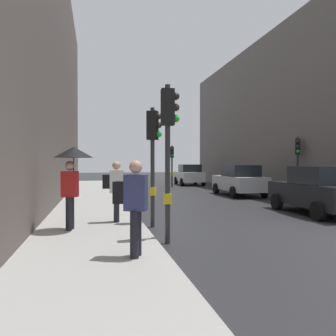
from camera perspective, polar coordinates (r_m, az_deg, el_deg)
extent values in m
cube|color=#A8A5A0|center=(13.48, -12.64, -6.85)|extent=(2.87, 40.00, 0.16)
cube|color=slate|center=(27.75, 25.57, 7.52)|extent=(12.00, 24.62, 10.29)
cylinder|color=#2D2D2D|center=(9.84, -2.64, 0.10)|extent=(0.12, 0.12, 3.50)
cube|color=black|center=(9.91, -2.65, 7.23)|extent=(0.38, 0.35, 0.84)
cube|color=yellow|center=(9.88, -2.64, -3.97)|extent=(0.23, 0.25, 0.24)
sphere|color=#2D231E|center=(9.88, -1.59, 8.77)|extent=(0.18, 0.18, 0.18)
sphere|color=#2D231E|center=(9.85, -1.59, 7.27)|extent=(0.18, 0.18, 0.18)
sphere|color=green|center=(9.82, -1.59, 5.76)|extent=(0.18, 0.18, 0.18)
cylinder|color=#2D2D2D|center=(26.04, 0.67, 0.28)|extent=(0.12, 0.12, 3.25)
cube|color=black|center=(26.05, 0.68, 2.71)|extent=(0.24, 0.30, 0.84)
cube|color=yellow|center=(26.05, 0.67, -0.98)|extent=(0.20, 0.16, 0.24)
sphere|color=#2D231E|center=(25.87, 0.78, 3.29)|extent=(0.18, 0.18, 0.18)
sphere|color=#2D231E|center=(25.86, 0.78, 2.72)|extent=(0.18, 0.18, 0.18)
sphere|color=green|center=(25.86, 0.78, 2.14)|extent=(0.18, 0.18, 0.18)
cylinder|color=#2D2D2D|center=(19.24, 21.13, 0.06)|extent=(0.12, 0.12, 3.27)
cube|color=black|center=(19.26, 21.15, 3.39)|extent=(0.35, 0.38, 0.84)
cube|color=yellow|center=(19.26, 21.12, -1.68)|extent=(0.25, 0.23, 0.24)
sphere|color=#2D231E|center=(19.09, 21.21, 4.19)|extent=(0.18, 0.18, 0.18)
sphere|color=#2D231E|center=(19.07, 21.21, 3.41)|extent=(0.18, 0.18, 0.18)
sphere|color=green|center=(19.06, 21.20, 2.63)|extent=(0.18, 0.18, 0.18)
cylinder|color=#2D2D2D|center=(7.80, -0.07, 0.62)|extent=(0.12, 0.12, 3.70)
cube|color=black|center=(7.90, -0.07, 10.29)|extent=(0.31, 0.26, 0.84)
cube|color=yellow|center=(7.84, -0.07, -5.23)|extent=(0.17, 0.21, 0.24)
sphere|color=#2D231E|center=(7.98, 1.31, 12.09)|extent=(0.18, 0.18, 0.18)
sphere|color=#2D231E|center=(7.94, 1.31, 10.25)|extent=(0.18, 0.18, 0.18)
sphere|color=green|center=(7.90, 1.31, 8.39)|extent=(0.18, 0.18, 0.18)
cube|color=black|center=(13.58, 24.06, -4.13)|extent=(1.95, 4.26, 0.80)
cube|color=black|center=(13.33, 24.68, -1.12)|extent=(1.67, 2.06, 0.64)
cylinder|color=black|center=(14.30, 17.98, -5.46)|extent=(0.24, 0.65, 0.64)
cylinder|color=black|center=(15.23, 23.97, -5.11)|extent=(0.24, 0.65, 0.64)
cylinder|color=black|center=(12.00, 24.13, -6.69)|extent=(0.24, 0.65, 0.64)
cube|color=silver|center=(28.99, 3.61, -1.45)|extent=(2.02, 4.29, 0.80)
cube|color=black|center=(28.73, 3.72, -0.03)|extent=(1.70, 2.08, 0.64)
cylinder|color=black|center=(30.15, 1.36, -2.12)|extent=(0.25, 0.65, 0.64)
cylinder|color=black|center=(30.53, 4.69, -2.09)|extent=(0.25, 0.65, 0.64)
cylinder|color=black|center=(27.50, 2.41, -2.41)|extent=(0.25, 0.65, 0.64)
cylinder|color=black|center=(27.92, 6.03, -2.36)|extent=(0.25, 0.65, 0.64)
cube|color=#BCBCC1|center=(19.82, 11.95, -2.53)|extent=(1.85, 4.22, 0.80)
cube|color=black|center=(19.57, 12.25, -0.46)|extent=(1.62, 2.02, 0.64)
cylinder|color=black|center=(20.77, 8.17, -3.47)|extent=(0.23, 0.64, 0.64)
cylinder|color=black|center=(21.45, 12.71, -3.35)|extent=(0.23, 0.64, 0.64)
cylinder|color=black|center=(18.26, 11.05, -4.07)|extent=(0.23, 0.64, 0.64)
cylinder|color=black|center=(19.03, 16.07, -3.89)|extent=(0.23, 0.64, 0.64)
cylinder|color=black|center=(9.18, -16.12, -7.29)|extent=(0.16, 0.16, 0.85)
cylinder|color=black|center=(8.99, -16.49, -7.47)|extent=(0.16, 0.16, 0.85)
cube|color=red|center=(9.01, -16.32, -2.62)|extent=(0.45, 0.34, 0.66)
sphere|color=tan|center=(8.99, -16.34, 0.37)|extent=(0.24, 0.24, 0.24)
cylinder|color=black|center=(8.97, -15.72, -1.04)|extent=(0.02, 0.02, 0.90)
cone|color=black|center=(8.97, -15.73, 2.61)|extent=(1.00, 1.00, 0.28)
cylinder|color=black|center=(6.39, -5.24, -10.85)|extent=(0.16, 0.16, 0.85)
cylinder|color=black|center=(6.20, -5.72, -11.21)|extent=(0.16, 0.16, 0.85)
cube|color=navy|center=(6.18, -5.49, -4.16)|extent=(0.47, 0.39, 0.66)
sphere|color=tan|center=(6.16, -5.50, 0.20)|extent=(0.24, 0.24, 0.24)
cube|color=black|center=(6.26, -8.15, -4.10)|extent=(0.29, 0.33, 0.40)
cylinder|color=black|center=(10.10, -8.75, -6.53)|extent=(0.16, 0.16, 0.85)
cylinder|color=black|center=(9.90, -8.73, -6.68)|extent=(0.16, 0.16, 0.85)
cube|color=silver|center=(9.93, -8.75, -2.28)|extent=(0.41, 0.27, 0.66)
sphere|color=tan|center=(9.92, -8.76, 0.43)|extent=(0.24, 0.24, 0.24)
cube|color=black|center=(9.93, -10.48, -2.28)|extent=(0.21, 0.29, 0.40)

